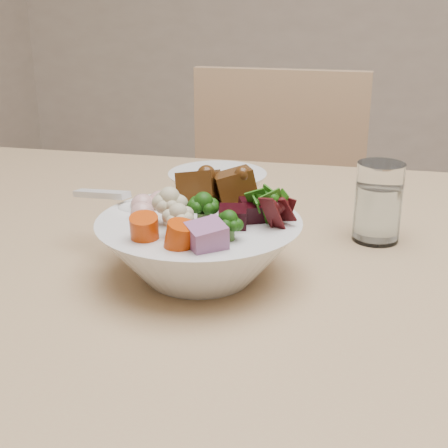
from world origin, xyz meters
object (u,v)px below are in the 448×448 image
object	(u,v)px
dining_table	(337,320)
water_glass	(378,205)
food_bowl	(201,244)
side_bowl	(217,189)
chair_far	(269,246)

from	to	relation	value
dining_table	water_glass	distance (m)	0.16
food_bowl	side_bowl	world-z (taller)	food_bowl
food_bowl	chair_far	bearing A→B (deg)	94.75
food_bowl	water_glass	world-z (taller)	food_bowl
chair_far	food_bowl	world-z (taller)	chair_far
side_bowl	water_glass	bearing A→B (deg)	-19.66
chair_far	food_bowl	bearing A→B (deg)	-87.16
dining_table	chair_far	xyz separation A→B (m)	(-0.21, 0.64, -0.18)
chair_far	water_glass	bearing A→B (deg)	-67.36
dining_table	chair_far	bearing A→B (deg)	105.74
food_bowl	water_glass	bearing A→B (deg)	41.50
dining_table	food_bowl	distance (m)	0.21
chair_far	dining_table	bearing A→B (deg)	-73.45
chair_far	water_glass	world-z (taller)	chair_far
side_bowl	dining_table	bearing A→B (deg)	-40.85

